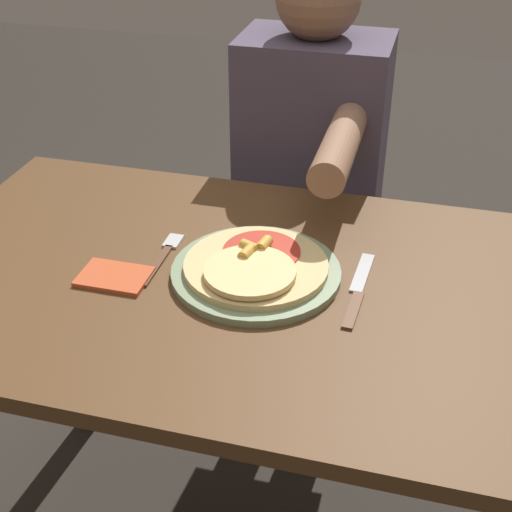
% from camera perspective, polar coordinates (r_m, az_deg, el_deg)
% --- Properties ---
extents(dining_table, '(1.25, 0.71, 0.77)m').
position_cam_1_polar(dining_table, '(1.28, 0.31, -6.69)').
color(dining_table, brown).
rests_on(dining_table, ground_plane).
extents(plate, '(0.29, 0.29, 0.01)m').
position_cam_1_polar(plate, '(1.22, -0.00, -1.31)').
color(plate, gray).
rests_on(plate, dining_table).
extents(pizza, '(0.25, 0.25, 0.04)m').
position_cam_1_polar(pizza, '(1.20, -0.09, -0.78)').
color(pizza, '#DBBC7A').
rests_on(pizza, plate).
extents(fork, '(0.03, 0.18, 0.00)m').
position_cam_1_polar(fork, '(1.28, -7.44, 0.02)').
color(fork, brown).
rests_on(fork, dining_table).
extents(knife, '(0.03, 0.22, 0.00)m').
position_cam_1_polar(knife, '(1.19, 8.15, -2.75)').
color(knife, brown).
rests_on(knife, dining_table).
extents(napkin, '(0.12, 0.08, 0.01)m').
position_cam_1_polar(napkin, '(1.24, -11.27, -1.64)').
color(napkin, '#C6512D').
rests_on(napkin, dining_table).
extents(person_diner, '(0.33, 0.52, 1.20)m').
position_cam_1_polar(person_diner, '(1.72, 4.41, 6.41)').
color(person_diner, '#2D2D38').
rests_on(person_diner, ground_plane).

